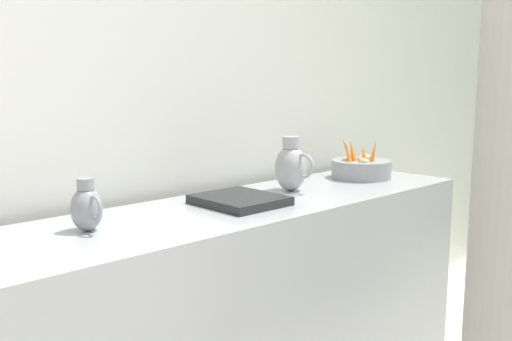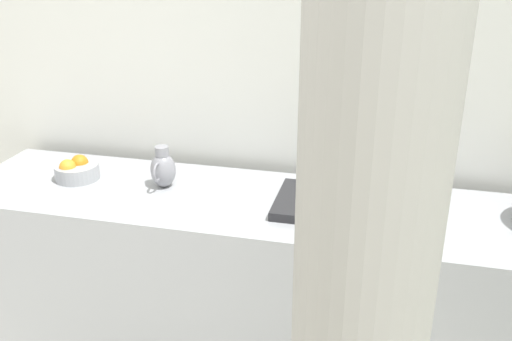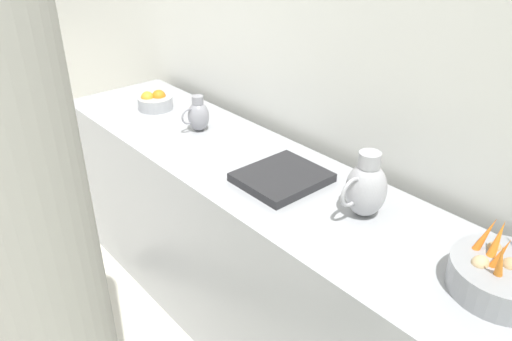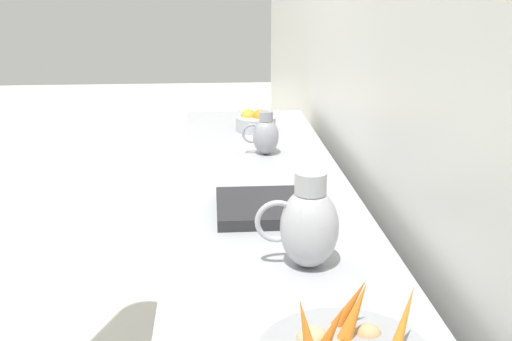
{
  "view_description": "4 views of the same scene",
  "coord_description": "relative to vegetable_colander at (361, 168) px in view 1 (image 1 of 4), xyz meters",
  "views": [
    {
      "loc": [
        0.17,
        -1.17,
        1.44
      ],
      "look_at": [
        -1.47,
        0.38,
        1.08
      ],
      "focal_mm": 39.4,
      "sensor_mm": 36.0,
      "label": 1
    },
    {
      "loc": [
        0.5,
        0.6,
        1.94
      ],
      "look_at": [
        -1.46,
        0.12,
        1.1
      ],
      "focal_mm": 39.83,
      "sensor_mm": 36.0,
      "label": 2
    },
    {
      "loc": [
        -0.28,
        1.63,
        1.96
      ],
      "look_at": [
        -1.41,
        0.31,
        1.02
      ],
      "focal_mm": 34.96,
      "sensor_mm": 36.0,
      "label": 3
    },
    {
      "loc": [
        -1.35,
        2.13,
        1.66
      ],
      "look_at": [
        -1.5,
        0.1,
        1.0
      ],
      "focal_mm": 42.75,
      "sensor_mm": 36.0,
      "label": 4
    }
  ],
  "objects": [
    {
      "name": "tile_wall_left",
      "position": [
        -0.38,
        -0.54,
        0.51
      ],
      "size": [
        0.1,
        8.34,
        3.0
      ],
      "primitive_type": "cube",
      "color": "silver",
      "rests_on": "ground_plane"
    },
    {
      "name": "prep_counter",
      "position": [
        0.04,
        -1.04,
        -0.52
      ],
      "size": [
        0.63,
        2.73,
        0.94
      ],
      "primitive_type": "cube",
      "color": "#9EA0A5",
      "rests_on": "ground_plane"
    },
    {
      "name": "vegetable_colander",
      "position": [
        0.0,
        0.0,
        0.0
      ],
      "size": [
        0.31,
        0.31,
        0.22
      ],
      "color": "gray",
      "rests_on": "prep_counter"
    },
    {
      "name": "metal_pitcher_tall",
      "position": [
        -0.01,
        -0.53,
        0.06
      ],
      "size": [
        0.21,
        0.15,
        0.25
      ],
      "color": "#A3A3A8",
      "rests_on": "prep_counter"
    },
    {
      "name": "metal_pitcher_short",
      "position": [
        0.0,
        -1.56,
        0.03
      ],
      "size": [
        0.15,
        0.11,
        0.18
      ],
      "color": "gray",
      "rests_on": "prep_counter"
    },
    {
      "name": "counter_sink_basin",
      "position": [
        0.04,
        -0.9,
        -0.04
      ],
      "size": [
        0.34,
        0.3,
        0.04
      ],
      "primitive_type": "cube",
      "color": "#232326",
      "rests_on": "prep_counter"
    }
  ]
}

